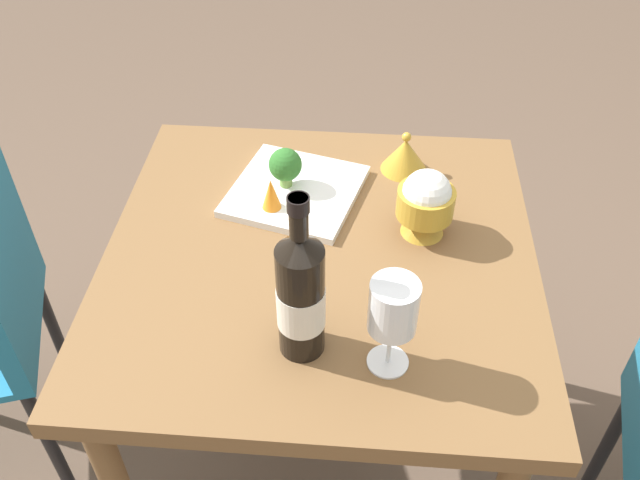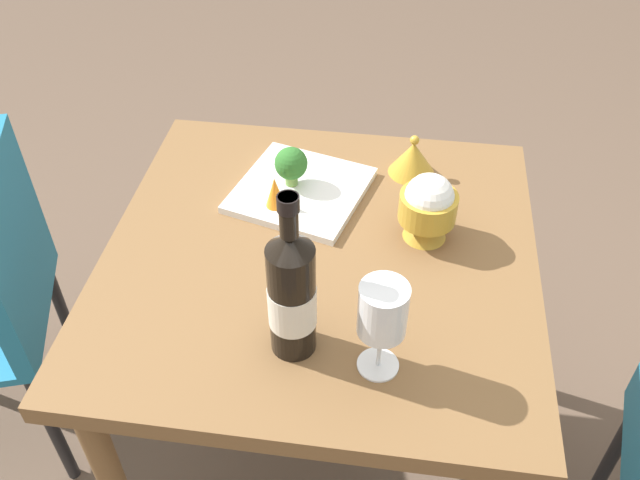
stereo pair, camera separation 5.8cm
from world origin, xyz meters
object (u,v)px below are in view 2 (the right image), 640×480
at_px(wine_glass, 383,312).
at_px(serving_plate, 301,190).
at_px(broccoli_floret, 291,164).
at_px(carrot_garnish_left, 275,192).
at_px(wine_bottle, 292,294).
at_px(rice_bowl_lid, 413,158).
at_px(rice_bowl, 428,207).

xyz_separation_m(wine_glass, serving_plate, (0.42, 0.19, -0.12)).
height_order(broccoli_floret, carrot_garnish_left, broccoli_floret).
relative_size(wine_bottle, rice_bowl_lid, 3.14).
bearing_deg(wine_glass, broccoli_floret, 26.46).
xyz_separation_m(wine_bottle, broccoli_floret, (0.41, 0.07, -0.06)).
bearing_deg(broccoli_floret, serving_plate, -114.25).
bearing_deg(rice_bowl_lid, serving_plate, 115.03).
height_order(rice_bowl, rice_bowl_lid, rice_bowl).
xyz_separation_m(serving_plate, carrot_garnish_left, (-0.07, 0.04, 0.04)).
bearing_deg(broccoli_floret, wine_bottle, -169.80).
bearing_deg(carrot_garnish_left, serving_plate, -31.61).
height_order(wine_bottle, rice_bowl_lid, wine_bottle).
xyz_separation_m(rice_bowl_lid, serving_plate, (-0.11, 0.23, -0.03)).
bearing_deg(serving_plate, wine_glass, -155.24).
bearing_deg(broccoli_floret, wine_glass, -153.54).
distance_m(broccoli_floret, carrot_garnish_left, 0.08).
relative_size(wine_glass, carrot_garnish_left, 2.64).
distance_m(rice_bowl, rice_bowl_lid, 0.21).
relative_size(rice_bowl, carrot_garnish_left, 2.09).
xyz_separation_m(rice_bowl_lid, carrot_garnish_left, (-0.17, 0.27, 0.01)).
relative_size(serving_plate, carrot_garnish_left, 4.53).
bearing_deg(rice_bowl_lid, wine_bottle, 161.06).
bearing_deg(rice_bowl, broccoli_floret, 69.07).
bearing_deg(carrot_garnish_left, rice_bowl, -96.24).
bearing_deg(broccoli_floret, rice_bowl, -110.93).
xyz_separation_m(rice_bowl, serving_plate, (0.10, 0.26, -0.07)).
bearing_deg(rice_bowl, carrot_garnish_left, 83.76).
height_order(wine_glass, serving_plate, wine_glass).
relative_size(wine_bottle, wine_glass, 1.75).
distance_m(rice_bowl_lid, carrot_garnish_left, 0.32).
bearing_deg(rice_bowl_lid, wine_glass, 176.60).
height_order(serving_plate, broccoli_floret, broccoli_floret).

